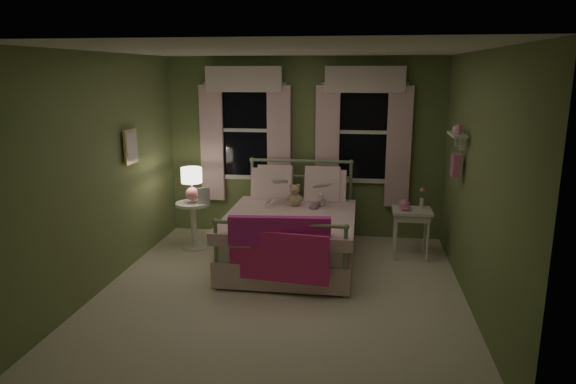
% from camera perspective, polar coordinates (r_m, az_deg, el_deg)
% --- Properties ---
extents(room_shell, '(4.20, 4.20, 4.20)m').
position_cam_1_polar(room_shell, '(5.43, -0.76, 1.67)').
color(room_shell, white).
rests_on(room_shell, ground).
extents(bed, '(1.58, 2.04, 1.18)m').
position_cam_1_polar(bed, '(6.56, 0.43, -4.54)').
color(bed, white).
rests_on(bed, ground).
extents(pink_throw, '(1.10, 0.25, 0.71)m').
position_cam_1_polar(pink_throw, '(5.52, -1.00, -5.55)').
color(pink_throw, '#D82A9F').
rests_on(pink_throw, bed).
extents(child_left, '(0.29, 0.22, 0.73)m').
position_cam_1_polar(child_left, '(6.86, -1.40, 1.02)').
color(child_left, '#F7D1DD').
rests_on(child_left, bed).
extents(child_right, '(0.34, 0.28, 0.65)m').
position_cam_1_polar(child_right, '(6.80, 3.26, 0.53)').
color(child_right, '#F7D1DD').
rests_on(child_right, bed).
extents(book_left, '(0.21, 0.13, 0.26)m').
position_cam_1_polar(book_left, '(6.61, -1.76, 0.80)').
color(book_left, beige).
rests_on(book_left, child_left).
extents(book_right, '(0.22, 0.18, 0.26)m').
position_cam_1_polar(book_right, '(6.55, 3.07, 0.28)').
color(book_right, beige).
rests_on(book_right, child_right).
extents(teddy_bear, '(0.23, 0.19, 0.31)m').
position_cam_1_polar(teddy_bear, '(6.70, 0.74, -0.53)').
color(teddy_bear, tan).
rests_on(teddy_bear, bed).
extents(nightstand_left, '(0.46, 0.46, 0.65)m').
position_cam_1_polar(nightstand_left, '(7.15, -10.47, -2.95)').
color(nightstand_left, white).
rests_on(nightstand_left, ground).
extents(table_lamp, '(0.28, 0.28, 0.46)m').
position_cam_1_polar(table_lamp, '(7.02, -10.65, 1.25)').
color(table_lamp, '#D88085').
rests_on(table_lamp, nightstand_left).
extents(book_nightstand, '(0.21, 0.26, 0.02)m').
position_cam_1_polar(book_nightstand, '(6.99, -9.98, -1.28)').
color(book_nightstand, beige).
rests_on(book_nightstand, nightstand_left).
extents(nightstand_right, '(0.50, 0.40, 0.64)m').
position_cam_1_polar(nightstand_right, '(6.84, 13.58, -2.71)').
color(nightstand_right, white).
rests_on(nightstand_right, ground).
extents(pink_toy, '(0.14, 0.18, 0.14)m').
position_cam_1_polar(pink_toy, '(6.79, 12.82, -1.41)').
color(pink_toy, pink).
rests_on(pink_toy, nightstand_right).
extents(bud_vase, '(0.06, 0.06, 0.28)m').
position_cam_1_polar(bud_vase, '(6.84, 14.66, -0.69)').
color(bud_vase, white).
rests_on(bud_vase, nightstand_right).
extents(window_left, '(1.34, 0.13, 1.96)m').
position_cam_1_polar(window_left, '(7.52, -4.81, 7.38)').
color(window_left, black).
rests_on(window_left, room_shell).
extents(window_right, '(1.34, 0.13, 1.96)m').
position_cam_1_polar(window_right, '(7.33, 8.36, 7.13)').
color(window_right, black).
rests_on(window_right, room_shell).
extents(wall_shelf, '(0.15, 0.50, 0.60)m').
position_cam_1_polar(wall_shelf, '(6.12, 18.21, 4.45)').
color(wall_shelf, white).
rests_on(wall_shelf, room_shell).
extents(framed_picture, '(0.03, 0.32, 0.42)m').
position_cam_1_polar(framed_picture, '(6.54, -17.07, 4.86)').
color(framed_picture, beige).
rests_on(framed_picture, room_shell).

